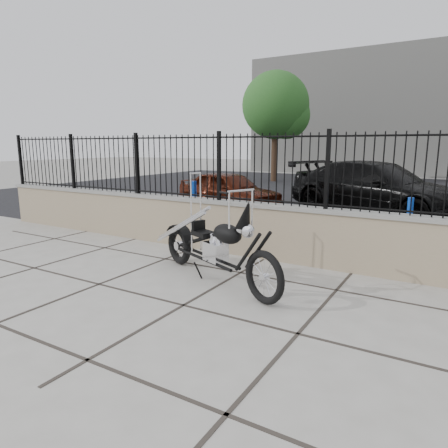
% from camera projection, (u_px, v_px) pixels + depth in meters
% --- Properties ---
extents(ground_plane, '(90.00, 90.00, 0.00)m').
position_uv_depth(ground_plane, '(183.00, 305.00, 4.97)').
color(ground_plane, '#99968E').
rests_on(ground_plane, ground).
extents(parking_lot, '(30.00, 30.00, 0.00)m').
position_uv_depth(parking_lot, '(375.00, 196.00, 15.52)').
color(parking_lot, black).
rests_on(parking_lot, ground).
extents(retaining_wall, '(14.00, 0.36, 0.96)m').
position_uv_depth(retaining_wall, '(268.00, 231.00, 6.99)').
color(retaining_wall, gray).
rests_on(retaining_wall, ground_plane).
extents(iron_fence, '(14.00, 0.08, 1.20)m').
position_uv_depth(iron_fence, '(269.00, 169.00, 6.78)').
color(iron_fence, black).
rests_on(iron_fence, retaining_wall).
extents(background_building, '(22.00, 6.00, 8.00)m').
position_uv_depth(background_building, '(419.00, 114.00, 26.54)').
color(background_building, beige).
rests_on(background_building, ground_plane).
extents(chopper_motorcycle, '(2.62, 1.48, 1.59)m').
position_uv_depth(chopper_motorcycle, '(213.00, 227.00, 5.75)').
color(chopper_motorcycle, black).
rests_on(chopper_motorcycle, ground_plane).
extents(car_red, '(3.73, 2.20, 1.19)m').
position_uv_depth(car_red, '(229.00, 191.00, 12.13)').
color(car_red, '#3F1409').
rests_on(car_red, parking_lot).
extents(car_black, '(5.62, 3.92, 1.51)m').
position_uv_depth(car_black, '(377.00, 189.00, 11.20)').
color(car_black, black).
rests_on(car_black, parking_lot).
extents(bollard_a, '(0.14, 0.14, 1.10)m').
position_uv_depth(bollard_a, '(194.00, 204.00, 9.76)').
color(bollard_a, blue).
rests_on(bollard_a, ground_plane).
extents(bollard_b, '(0.12, 0.12, 0.95)m').
position_uv_depth(bollard_b, '(409.00, 221.00, 7.90)').
color(bollard_b, '#0A28A4').
rests_on(bollard_b, ground_plane).
extents(tree_left, '(3.54, 3.54, 5.97)m').
position_uv_depth(tree_left, '(276.00, 102.00, 21.12)').
color(tree_left, '#382619').
rests_on(tree_left, ground_plane).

